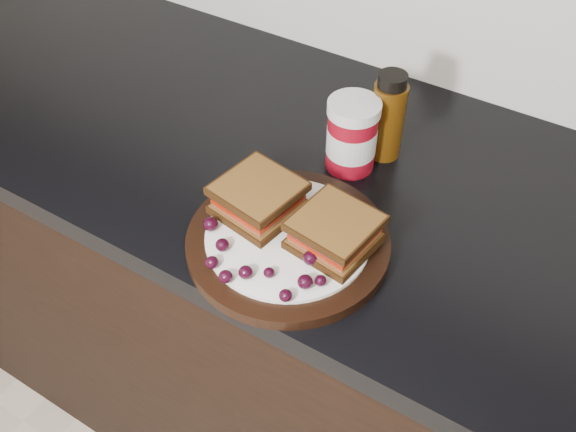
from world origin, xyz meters
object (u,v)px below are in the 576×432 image
(plate, at_px, (288,242))
(condiment_jar, at_px, (352,135))
(oil_bottle, at_px, (388,116))
(sandwich_left, at_px, (258,198))

(plate, distance_m, condiment_jar, 0.20)
(oil_bottle, bearing_deg, condiment_jar, -120.17)
(plate, distance_m, oil_bottle, 0.26)
(condiment_jar, bearing_deg, plate, -87.56)
(sandwich_left, height_order, condiment_jar, condiment_jar)
(plate, bearing_deg, condiment_jar, 92.44)
(plate, relative_size, condiment_jar, 2.38)
(plate, xyz_separation_m, oil_bottle, (0.02, 0.25, 0.06))
(sandwich_left, distance_m, condiment_jar, 0.19)
(condiment_jar, distance_m, oil_bottle, 0.07)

